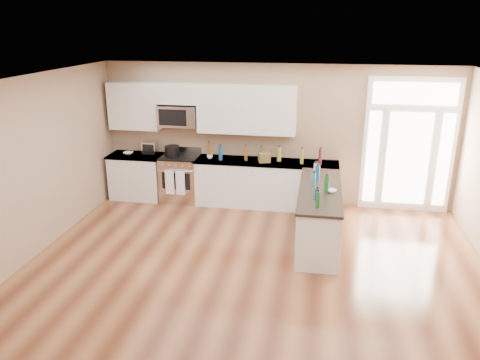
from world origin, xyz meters
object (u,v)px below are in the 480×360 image
(peninsula_cabinet, at_px, (319,217))
(stockpot, at_px, (172,151))
(toaster_oven, at_px, (150,148))
(kitchen_range, at_px, (181,178))

(peninsula_cabinet, distance_m, stockpot, 3.38)
(peninsula_cabinet, xyz_separation_m, toaster_oven, (-3.52, 1.57, 0.63))
(peninsula_cabinet, distance_m, kitchen_range, 3.20)
(toaster_oven, bearing_deg, peninsula_cabinet, -21.78)
(peninsula_cabinet, relative_size, kitchen_range, 2.15)
(kitchen_range, xyz_separation_m, stockpot, (-0.15, -0.01, 0.58))
(peninsula_cabinet, xyz_separation_m, kitchen_range, (-2.85, 1.45, 0.05))
(peninsula_cabinet, height_order, toaster_oven, toaster_oven)
(peninsula_cabinet, bearing_deg, stockpot, 154.40)
(stockpot, distance_m, toaster_oven, 0.54)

